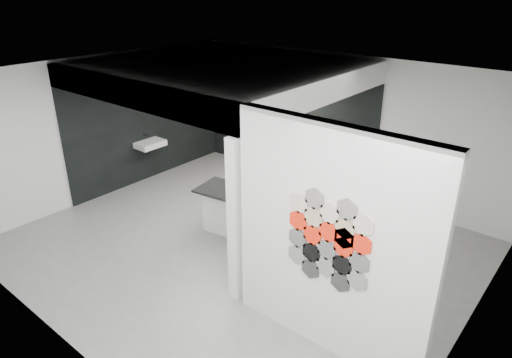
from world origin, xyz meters
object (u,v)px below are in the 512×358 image
object	(u,v)px
utensil_cup	(267,112)
bottle_dark	(272,112)
glass_bowl	(341,129)
wall_basin	(150,144)
kettle	(329,125)
partition_panel	(329,245)
stockpot	(249,107)
glass_vase	(341,128)
kitchen_island	(243,213)

from	to	relation	value
utensil_cup	bottle_dark	bearing A→B (deg)	0.00
glass_bowl	bottle_dark	xyz separation A→B (m)	(-1.71, 0.00, 0.04)
glass_bowl	wall_basin	bearing A→B (deg)	-148.65
kettle	partition_panel	bearing A→B (deg)	-39.34
wall_basin	stockpot	size ratio (longest dim) A/B	2.85
partition_panel	glass_vase	distance (m)	4.39
kettle	utensil_cup	world-z (taller)	kettle
partition_panel	utensil_cup	xyz separation A→B (m)	(-3.93, 3.87, -0.03)
utensil_cup	glass_bowl	bearing A→B (deg)	0.00
partition_panel	bottle_dark	xyz separation A→B (m)	(-3.79, 3.87, 0.01)
stockpot	bottle_dark	bearing A→B (deg)	0.00
kitchen_island	glass_bowl	size ratio (longest dim) A/B	11.95
utensil_cup	glass_vase	bearing A→B (deg)	0.00
wall_basin	bottle_dark	size ratio (longest dim) A/B	3.36
partition_panel	wall_basin	bearing A→B (deg)	161.77
partition_panel	kettle	bearing A→B (deg)	121.15
kitchen_island	kettle	bearing A→B (deg)	79.33
glass_bowl	utensil_cup	distance (m)	1.85
kitchen_island	bottle_dark	xyz separation A→B (m)	(-1.36, 2.54, 0.99)
stockpot	glass_bowl	world-z (taller)	stockpot
partition_panel	utensil_cup	bearing A→B (deg)	135.46
kitchen_island	bottle_dark	world-z (taller)	bottle_dark
stockpot	glass_vase	world-z (taller)	stockpot
glass_bowl	glass_vase	world-z (taller)	glass_vase
kitchen_island	glass_vase	bearing A→B (deg)	73.48
wall_basin	glass_vase	size ratio (longest dim) A/B	4.91
kitchen_island	glass_bowl	world-z (taller)	glass_bowl
wall_basin	kitchen_island	xyz separation A→B (m)	(3.03, -0.47, -0.43)
partition_panel	stockpot	xyz separation A→B (m)	(-4.44, 3.87, 0.01)
partition_panel	glass_vase	bearing A→B (deg)	118.23
partition_panel	wall_basin	size ratio (longest dim) A/B	4.67
bottle_dark	glass_vase	bearing A→B (deg)	0.00
kettle	bottle_dark	distance (m)	1.45
glass_bowl	glass_vase	size ratio (longest dim) A/B	1.12
glass_bowl	bottle_dark	world-z (taller)	bottle_dark
glass_vase	utensil_cup	bearing A→B (deg)	180.00
wall_basin	kitchen_island	world-z (taller)	kitchen_island
kitchen_island	kettle	size ratio (longest dim) A/B	8.58
kitchen_island	glass_bowl	xyz separation A→B (m)	(0.36, 2.54, 0.95)
bottle_dark	utensil_cup	xyz separation A→B (m)	(-0.14, 0.00, -0.04)
stockpot	kettle	world-z (taller)	stockpot
wall_basin	kettle	xyz separation A→B (m)	(3.13, 2.07, 0.55)
glass_vase	utensil_cup	distance (m)	1.85
stockpot	glass_bowl	distance (m)	2.37
kitchen_island	bottle_dark	size ratio (longest dim) A/B	9.16
bottle_dark	utensil_cup	world-z (taller)	bottle_dark
partition_panel	glass_bowl	distance (m)	4.39
kitchen_island	partition_panel	bearing A→B (deg)	-37.22
glass_bowl	utensil_cup	xyz separation A→B (m)	(-1.85, 0.00, 0.00)
wall_basin	partition_panel	bearing A→B (deg)	-18.23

